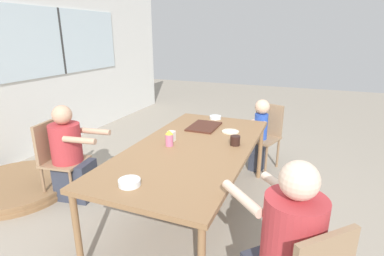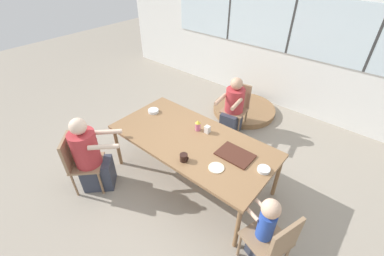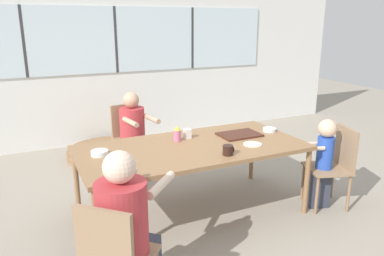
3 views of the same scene
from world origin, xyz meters
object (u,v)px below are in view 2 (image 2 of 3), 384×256
(person_toddler, at_px, (263,230))
(chair_for_woman_green_shirt, at_px, (78,159))
(chair_for_toddler, at_px, (275,241))
(coffee_mug, at_px, (184,158))
(person_man_blue_shirt, at_px, (233,110))
(folded_table_stack, at_px, (244,110))
(person_woman_green_shirt, at_px, (91,158))
(sippy_cup, at_px, (198,125))
(chair_for_man_blue_shirt, at_px, (237,103))
(bowl_white_shallow, at_px, (264,170))
(milk_carton_small, at_px, (207,129))
(bowl_cereal, at_px, (153,111))

(person_toddler, bearing_deg, chair_for_woman_green_shirt, 123.79)
(chair_for_toddler, distance_m, coffee_mug, 1.27)
(person_man_blue_shirt, height_order, folded_table_stack, person_man_blue_shirt)
(person_woman_green_shirt, relative_size, sippy_cup, 7.32)
(chair_for_woman_green_shirt, distance_m, chair_for_toddler, 2.55)
(chair_for_man_blue_shirt, height_order, coffee_mug, chair_for_man_blue_shirt)
(sippy_cup, bearing_deg, bowl_white_shallow, -6.47)
(person_man_blue_shirt, bearing_deg, sippy_cup, 88.09)
(person_toddler, xyz_separation_m, milk_carton_small, (-1.22, 0.67, 0.29))
(bowl_cereal, height_order, folded_table_stack, bowl_cereal)
(bowl_white_shallow, height_order, folded_table_stack, bowl_white_shallow)
(chair_for_woman_green_shirt, relative_size, person_man_blue_shirt, 0.81)
(chair_for_toddler, height_order, milk_carton_small, chair_for_toddler)
(chair_for_man_blue_shirt, xyz_separation_m, person_toddler, (1.50, -1.91, -0.02))
(chair_for_toddler, bearing_deg, person_toddler, 90.00)
(chair_for_toddler, bearing_deg, coffee_mug, 103.46)
(person_toddler, bearing_deg, person_woman_green_shirt, 121.68)
(chair_for_man_blue_shirt, height_order, person_toddler, person_toddler)
(chair_for_man_blue_shirt, bearing_deg, folded_table_stack, -84.89)
(person_woman_green_shirt, height_order, bowl_cereal, person_woman_green_shirt)
(coffee_mug, height_order, bowl_white_shallow, coffee_mug)
(chair_for_man_blue_shirt, height_order, bowl_cereal, chair_for_man_blue_shirt)
(person_woman_green_shirt, bearing_deg, chair_for_toddler, 55.98)
(person_woman_green_shirt, relative_size, folded_table_stack, 0.92)
(person_woman_green_shirt, distance_m, bowl_cereal, 1.10)
(chair_for_man_blue_shirt, distance_m, bowl_cereal, 1.53)
(sippy_cup, distance_m, milk_carton_small, 0.14)
(sippy_cup, distance_m, bowl_white_shallow, 1.06)
(person_man_blue_shirt, height_order, coffee_mug, person_man_blue_shirt)
(person_man_blue_shirt, xyz_separation_m, bowl_white_shallow, (1.17, -1.23, 0.28))
(milk_carton_small, distance_m, folded_table_stack, 1.96)
(milk_carton_small, bearing_deg, person_woman_green_shirt, -129.86)
(chair_for_toddler, xyz_separation_m, sippy_cup, (-1.49, 0.67, 0.30))
(person_man_blue_shirt, relative_size, coffee_mug, 10.37)
(sippy_cup, bearing_deg, bowl_cereal, -174.18)
(coffee_mug, bearing_deg, sippy_cup, 113.84)
(milk_carton_small, bearing_deg, person_man_blue_shirt, 103.20)
(bowl_white_shallow, bearing_deg, chair_for_man_blue_shirt, 130.42)
(person_man_blue_shirt, bearing_deg, bowl_white_shallow, 125.27)
(chair_for_toddler, bearing_deg, bowl_white_shallow, 57.01)
(bowl_white_shallow, bearing_deg, person_woman_green_shirt, -151.59)
(bowl_white_shallow, xyz_separation_m, bowl_cereal, (-1.84, 0.04, 0.00))
(coffee_mug, bearing_deg, person_toddler, -3.03)
(chair_for_man_blue_shirt, relative_size, milk_carton_small, 8.53)
(person_woman_green_shirt, distance_m, bowl_white_shallow, 2.19)
(chair_for_woman_green_shirt, bearing_deg, person_woman_green_shirt, 90.00)
(chair_for_woman_green_shirt, xyz_separation_m, milk_carton_small, (1.11, 1.31, 0.27))
(sippy_cup, xyz_separation_m, bowl_cereal, (-0.79, -0.08, -0.06))
(chair_for_woman_green_shirt, bearing_deg, bowl_white_shallow, 74.11)
(chair_for_toddler, xyz_separation_m, person_man_blue_shirt, (-1.61, 1.79, -0.04))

